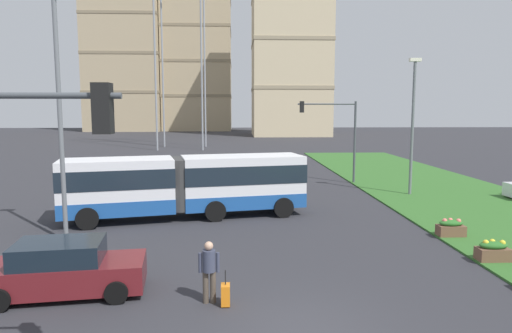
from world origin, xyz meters
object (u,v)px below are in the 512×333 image
at_px(pedestrian_crossing, 209,268).
at_px(streetlight_left, 60,109).
at_px(apartment_tower_centre, 290,45).
at_px(articulated_bus, 186,184).
at_px(streetlight_median, 413,121).
at_px(apartment_tower_westcentre, 198,49).
at_px(rolling_suitcase, 226,295).
at_px(flower_planter_2, 451,228).
at_px(apartment_tower_west, 125,39).
at_px(traffic_light_far_right, 336,127).
at_px(car_silver_hatch, 179,170).
at_px(car_maroon_sedan, 64,269).
at_px(flower_planter_1, 493,251).

height_order(pedestrian_crossing, streetlight_left, streetlight_left).
bearing_deg(apartment_tower_centre, articulated_bus, -100.55).
height_order(streetlight_median, apartment_tower_westcentre, apartment_tower_westcentre).
xyz_separation_m(pedestrian_crossing, streetlight_median, (11.59, 15.49, 3.64)).
xyz_separation_m(rolling_suitcase, flower_planter_2, (9.24, 6.26, 0.11)).
bearing_deg(apartment_tower_west, streetlight_median, -67.23).
bearing_deg(apartment_tower_west, traffic_light_far_right, -68.16).
bearing_deg(car_silver_hatch, streetlight_left, -98.46).
distance_m(car_maroon_sedan, streetlight_left, 7.37).
relative_size(traffic_light_far_right, apartment_tower_westcentre, 0.14).
height_order(streetlight_left, apartment_tower_westcentre, apartment_tower_westcentre).
bearing_deg(flower_planter_2, traffic_light_far_right, 97.22).
xyz_separation_m(traffic_light_far_right, streetlight_median, (3.70, -4.80, 0.54)).
bearing_deg(flower_planter_1, articulated_bus, 147.48).
height_order(car_silver_hatch, rolling_suitcase, car_silver_hatch).
xyz_separation_m(articulated_bus, apartment_tower_westcentre, (-7.66, 101.76, 19.90)).
height_order(articulated_bus, apartment_tower_centre, apartment_tower_centre).
height_order(articulated_bus, traffic_light_far_right, traffic_light_far_right).
bearing_deg(pedestrian_crossing, traffic_light_far_right, 68.76).
height_order(car_maroon_sedan, apartment_tower_centre, apartment_tower_centre).
xyz_separation_m(car_maroon_sedan, apartment_tower_westcentre, (-5.19, 111.21, 20.80)).
xyz_separation_m(flower_planter_1, flower_planter_2, (0.00, 3.13, 0.00)).
relative_size(articulated_bus, apartment_tower_centre, 0.32).
distance_m(car_maroon_sedan, rolling_suitcase, 4.75).
bearing_deg(apartment_tower_west, apartment_tower_centre, -31.93).
distance_m(car_silver_hatch, car_maroon_sedan, 21.99).
height_order(traffic_light_far_right, streetlight_median, streetlight_median).
distance_m(flower_planter_2, traffic_light_far_right, 14.81).
bearing_deg(apartment_tower_westcentre, rolling_suitcase, -84.99).
height_order(apartment_tower_west, apartment_tower_centre, apartment_tower_west).
bearing_deg(articulated_bus, traffic_light_far_right, 46.43).
distance_m(car_silver_hatch, streetlight_median, 17.35).
distance_m(pedestrian_crossing, streetlight_median, 19.69).
distance_m(articulated_bus, car_silver_hatch, 12.72).
xyz_separation_m(car_silver_hatch, apartment_tower_west, (-23.96, 86.24, 22.79)).
bearing_deg(car_silver_hatch, flower_planter_2, -51.26).
height_order(car_silver_hatch, streetlight_left, streetlight_left).
height_order(traffic_light_far_right, apartment_tower_west, apartment_tower_west).
bearing_deg(flower_planter_2, articulated_bus, 160.06).
relative_size(articulated_bus, apartment_tower_west, 0.26).
height_order(flower_planter_2, streetlight_left, streetlight_left).
distance_m(pedestrian_crossing, flower_planter_2, 11.44).
xyz_separation_m(streetlight_median, apartment_tower_westcentre, (-20.97, 96.46, 16.91)).
bearing_deg(flower_planter_2, rolling_suitcase, -145.87).
bearing_deg(rolling_suitcase, streetlight_left, 135.95).
xyz_separation_m(car_silver_hatch, rolling_suitcase, (4.14, -22.93, -0.44)).
height_order(flower_planter_2, streetlight_median, streetlight_median).
bearing_deg(flower_planter_1, streetlight_median, 81.40).
height_order(rolling_suitcase, streetlight_median, streetlight_median).
bearing_deg(streetlight_left, apartment_tower_centre, 76.86).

